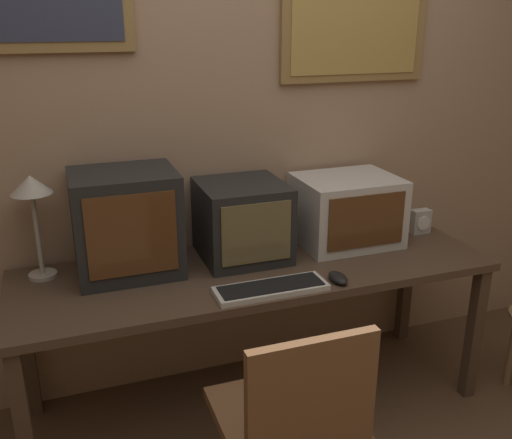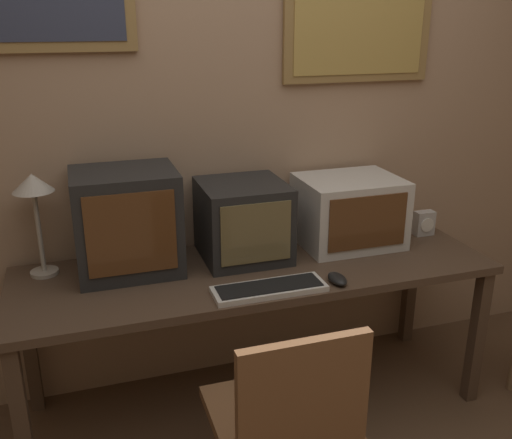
{
  "view_description": "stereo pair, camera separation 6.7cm",
  "coord_description": "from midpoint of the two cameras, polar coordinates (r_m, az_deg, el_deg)",
  "views": [
    {
      "loc": [
        -0.76,
        -1.1,
        1.73
      ],
      "look_at": [
        0.0,
        1.03,
        0.92
      ],
      "focal_mm": 40.0,
      "sensor_mm": 36.0,
      "label": 1
    },
    {
      "loc": [
        -0.7,
        -1.12,
        1.73
      ],
      "look_at": [
        0.0,
        1.03,
        0.92
      ],
      "focal_mm": 40.0,
      "sensor_mm": 36.0,
      "label": 2
    }
  ],
  "objects": [
    {
      "name": "wall_back",
      "position": [
        2.65,
        -1.88,
        10.54
      ],
      "size": [
        8.0,
        0.08,
        2.6
      ],
      "color": "tan",
      "rests_on": "ground_plane"
    },
    {
      "name": "desk",
      "position": [
        2.51,
        0.76,
        -6.21
      ],
      "size": [
        2.06,
        0.66,
        0.71
      ],
      "color": "#4C3828",
      "rests_on": "ground_plane"
    },
    {
      "name": "monitor_left",
      "position": [
        2.43,
        -12.03,
        -0.21
      ],
      "size": [
        0.42,
        0.36,
        0.44
      ],
      "color": "black",
      "rests_on": "desk"
    },
    {
      "name": "monitor_center",
      "position": [
        2.53,
        -0.55,
        -0.09
      ],
      "size": [
        0.37,
        0.38,
        0.34
      ],
      "color": "black",
      "rests_on": "desk"
    },
    {
      "name": "monitor_right",
      "position": [
        2.73,
        9.96,
        0.84
      ],
      "size": [
        0.46,
        0.38,
        0.32
      ],
      "color": "beige",
      "rests_on": "desk"
    },
    {
      "name": "keyboard_main",
      "position": [
        2.26,
        2.18,
        -6.92
      ],
      "size": [
        0.45,
        0.15,
        0.03
      ],
      "color": "beige",
      "rests_on": "desk"
    },
    {
      "name": "mouse_near_keyboard",
      "position": [
        2.36,
        8.93,
        -5.88
      ],
      "size": [
        0.07,
        0.12,
        0.04
      ],
      "color": "black",
      "rests_on": "desk"
    },
    {
      "name": "desk_clock",
      "position": [
        2.95,
        17.08,
        -0.36
      ],
      "size": [
        0.1,
        0.06,
        0.12
      ],
      "color": "#B7B2AD",
      "rests_on": "desk"
    },
    {
      "name": "desk_lamp",
      "position": [
        2.44,
        -20.6,
        2.39
      ],
      "size": [
        0.16,
        0.16,
        0.44
      ],
      "color": "#B2A899",
      "rests_on": "desk"
    }
  ]
}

